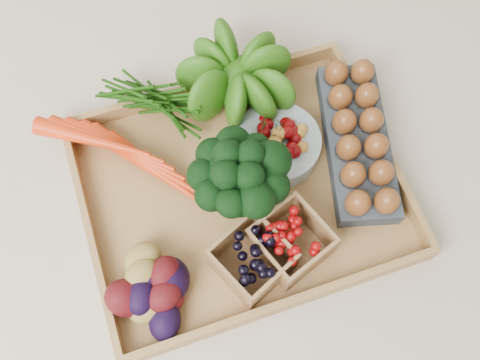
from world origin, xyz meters
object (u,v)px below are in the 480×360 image
object	(u,v)px
broccoli	(239,187)
egg_carton	(357,142)
tray	(240,191)
cherry_bowl	(276,145)

from	to	relation	value
broccoli	egg_carton	xyz separation A→B (m)	(0.24, 0.03, -0.05)
egg_carton	broccoli	bearing A→B (deg)	-157.20
broccoli	egg_carton	world-z (taller)	broccoli
tray	cherry_bowl	size ratio (longest dim) A/B	3.44
broccoli	cherry_bowl	distance (m)	0.13
broccoli	cherry_bowl	xyz separation A→B (m)	(0.10, 0.07, -0.04)
cherry_bowl	egg_carton	size ratio (longest dim) A/B	0.51
tray	broccoli	distance (m)	0.07
tray	cherry_bowl	distance (m)	0.11
cherry_bowl	tray	bearing A→B (deg)	-148.58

